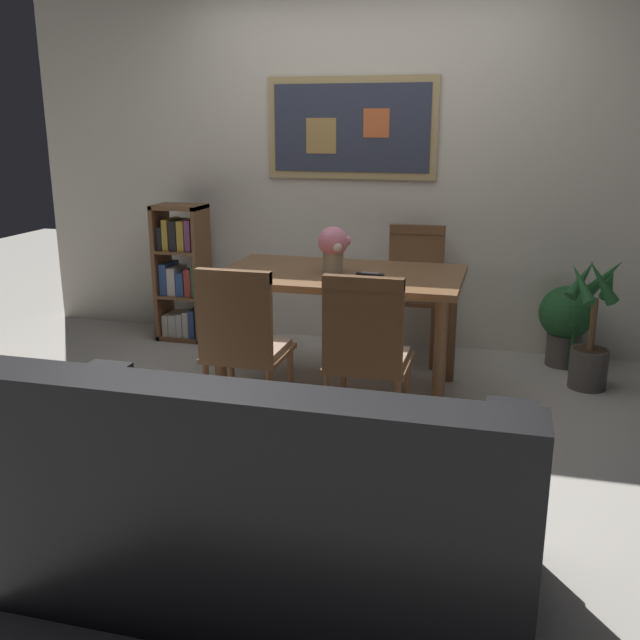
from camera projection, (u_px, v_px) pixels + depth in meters
ground_plane at (313, 416)px, 3.97m from camera, size 12.00×12.00×0.00m
wall_back_with_painting at (370, 164)px, 5.07m from camera, size 5.20×0.14×2.60m
dining_table at (340, 289)px, 4.19m from camera, size 1.42×0.86×0.74m
dining_chair_near_left at (243, 339)px, 3.56m from camera, size 0.40×0.41×0.91m
dining_chair_near_right at (366, 348)px, 3.42m from camera, size 0.40×0.41×0.91m
dining_chair_far_right at (414, 281)px, 4.87m from camera, size 0.40×0.41×0.91m
leather_couch at (259, 508)px, 2.44m from camera, size 1.80×0.84×0.84m
bookshelf at (183, 275)px, 5.30m from camera, size 0.36×0.28×1.01m
potted_ivy at (566, 320)px, 4.73m from camera, size 0.36×0.36×0.57m
potted_palm at (591, 334)px, 4.32m from camera, size 0.37×0.38×0.83m
flower_vase at (333, 246)px, 4.10m from camera, size 0.19×0.18×0.27m
tv_remote at (370, 275)px, 4.04m from camera, size 0.16×0.06×0.02m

